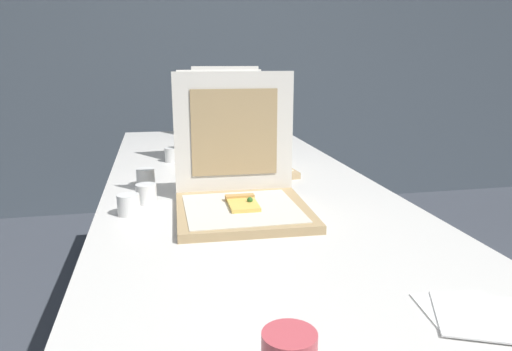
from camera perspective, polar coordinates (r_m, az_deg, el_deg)
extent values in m
cube|color=#4C5660|center=(3.67, -7.89, 16.27)|extent=(10.00, 0.10, 2.60)
cube|color=silver|center=(1.64, -1.94, -1.11)|extent=(0.89, 2.35, 0.03)
cylinder|color=#38383D|center=(2.78, -13.50, -2.99)|extent=(0.04, 0.04, 0.71)
cylinder|color=#38383D|center=(2.85, 1.75, -2.16)|extent=(0.04, 0.04, 0.71)
cube|color=tan|center=(1.28, -1.55, -4.33)|extent=(0.36, 0.36, 0.02)
cube|color=silver|center=(1.27, -1.72, -3.90)|extent=(0.30, 0.30, 0.00)
cube|color=white|center=(1.40, -2.62, 5.18)|extent=(0.35, 0.02, 0.35)
cube|color=tan|center=(1.40, -2.58, 5.14)|extent=(0.25, 0.01, 0.25)
cube|color=#EAC156|center=(1.28, -1.55, -3.51)|extent=(0.08, 0.11, 0.01)
cube|color=tan|center=(1.33, -1.96, -2.66)|extent=(0.08, 0.02, 0.02)
sphere|color=#2D6628|center=(1.29, -0.73, -2.95)|extent=(0.02, 0.02, 0.02)
cube|color=tan|center=(1.76, -2.14, 0.84)|extent=(0.39, 0.39, 0.02)
cube|color=silver|center=(1.77, -2.08, 1.26)|extent=(0.35, 0.35, 0.00)
cube|color=white|center=(1.94, -3.98, 7.47)|extent=(0.36, 0.13, 0.34)
cube|color=tan|center=(1.94, -3.96, 7.41)|extent=(0.26, 0.09, 0.25)
cube|color=#E0B266|center=(1.76, -2.59, 1.41)|extent=(0.11, 0.15, 0.01)
cube|color=tan|center=(1.83, -2.31, 1.98)|extent=(0.08, 0.05, 0.02)
sphere|color=orange|center=(1.78, -2.11, 1.85)|extent=(0.02, 0.02, 0.02)
cube|color=tan|center=(2.33, -3.51, 4.10)|extent=(0.39, 0.39, 0.02)
cube|color=silver|center=(2.34, -3.54, 4.42)|extent=(0.33, 0.33, 0.00)
cube|color=white|center=(2.52, -3.67, 9.02)|extent=(0.36, 0.13, 0.34)
cube|color=tan|center=(2.52, -3.65, 8.98)|extent=(0.26, 0.09, 0.25)
cylinder|color=white|center=(1.32, -15.03, -3.40)|extent=(0.06, 0.06, 0.06)
cylinder|color=white|center=(1.61, -13.08, -0.19)|extent=(0.06, 0.06, 0.06)
cylinder|color=white|center=(1.41, -13.01, -2.14)|extent=(0.06, 0.06, 0.06)
cylinder|color=white|center=(1.95, -10.02, 2.47)|extent=(0.06, 0.06, 0.06)
cube|color=white|center=(0.89, 23.55, -14.73)|extent=(0.15, 0.15, 0.00)
cube|color=white|center=(0.88, 25.44, -15.03)|extent=(0.19, 0.19, 0.00)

